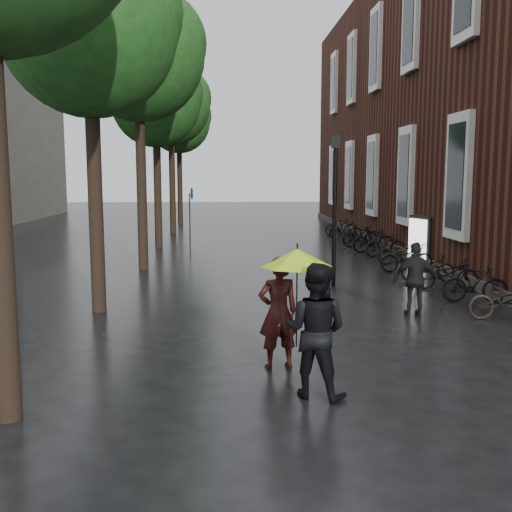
{
  "coord_description": "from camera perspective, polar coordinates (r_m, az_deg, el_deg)",
  "views": [
    {
      "loc": [
        -1.26,
        -6.38,
        3.08
      ],
      "look_at": [
        -0.57,
        6.74,
        1.27
      ],
      "focal_mm": 42.0,
      "sensor_mm": 36.0,
      "label": 1
    }
  ],
  "objects": [
    {
      "name": "ground",
      "position": [
        7.2,
        7.75,
        -17.57
      ],
      "size": [
        120.0,
        120.0,
        0.0
      ],
      "primitive_type": "plane",
      "color": "black"
    },
    {
      "name": "parked_bicycles",
      "position": [
        21.54,
        12.83,
        0.65
      ],
      "size": [
        2.06,
        17.82,
        1.03
      ],
      "color": "black",
      "rests_on": "ground"
    },
    {
      "name": "lime_umbrella",
      "position": [
        8.76,
        3.94,
        -0.19
      ],
      "size": [
        1.05,
        1.05,
        1.55
      ],
      "rotation": [
        0.0,
        0.0,
        -0.3
      ],
      "color": "black",
      "rests_on": "ground"
    },
    {
      "name": "person_black",
      "position": [
        8.34,
        5.68,
        -7.05
      ],
      "size": [
        1.14,
        1.05,
        1.88
      ],
      "primitive_type": "imported",
      "rotation": [
        0.0,
        0.0,
        2.67
      ],
      "color": "black",
      "rests_on": "ground"
    },
    {
      "name": "ad_lightbox",
      "position": [
        20.82,
        15.44,
        1.41
      ],
      "size": [
        0.26,
        1.12,
        1.69
      ],
      "rotation": [
        0.0,
        0.0,
        0.32
      ],
      "color": "black",
      "rests_on": "ground"
    },
    {
      "name": "pedestrian_walking",
      "position": [
        13.41,
        14.96,
        -2.18
      ],
      "size": [
        0.97,
        0.44,
        1.62
      ],
      "primitive_type": "imported",
      "rotation": [
        0.0,
        0.0,
        3.09
      ],
      "color": "black",
      "rests_on": "ground"
    },
    {
      "name": "person_burgundy",
      "position": [
        9.53,
        2.12,
        -5.39
      ],
      "size": [
        0.73,
        0.56,
        1.8
      ],
      "primitive_type": "imported",
      "rotation": [
        0.0,
        0.0,
        3.36
      ],
      "color": "black",
      "rests_on": "ground"
    },
    {
      "name": "brick_building",
      "position": [
        28.53,
        21.88,
        13.15
      ],
      "size": [
        10.2,
        33.2,
        12.0
      ],
      "color": "#38160F",
      "rests_on": "ground"
    },
    {
      "name": "cycle_sign",
      "position": [
        23.63,
        -6.23,
        4.41
      ],
      "size": [
        0.13,
        0.46,
        2.55
      ],
      "rotation": [
        0.0,
        0.0,
        0.23
      ],
      "color": "#262628",
      "rests_on": "ground"
    },
    {
      "name": "street_trees",
      "position": [
        22.69,
        -10.3,
        15.97
      ],
      "size": [
        4.33,
        34.03,
        8.91
      ],
      "color": "black",
      "rests_on": "ground"
    },
    {
      "name": "lamp_post",
      "position": [
        16.43,
        7.52,
        5.7
      ],
      "size": [
        0.21,
        0.21,
        4.09
      ],
      "rotation": [
        0.0,
        0.0,
        -0.38
      ],
      "color": "black",
      "rests_on": "ground"
    }
  ]
}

